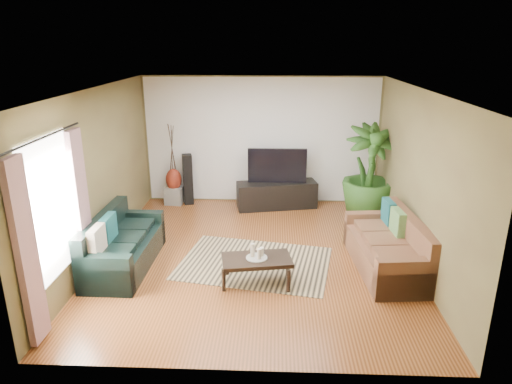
# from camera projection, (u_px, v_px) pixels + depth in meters

# --- Properties ---
(floor) EXTENTS (5.50, 5.50, 0.00)m
(floor) POSITION_uv_depth(u_px,v_px,m) (255.00, 256.00, 7.53)
(floor) COLOR brown
(floor) RESTS_ON ground
(ceiling) EXTENTS (5.50, 5.50, 0.00)m
(ceiling) POSITION_uv_depth(u_px,v_px,m) (255.00, 90.00, 6.67)
(ceiling) COLOR white
(ceiling) RESTS_ON ground
(wall_back) EXTENTS (5.00, 0.00, 5.00)m
(wall_back) POSITION_uv_depth(u_px,v_px,m) (261.00, 141.00, 9.71)
(wall_back) COLOR olive
(wall_back) RESTS_ON ground
(wall_front) EXTENTS (5.00, 0.00, 5.00)m
(wall_front) POSITION_uv_depth(u_px,v_px,m) (243.00, 258.00, 4.49)
(wall_front) COLOR olive
(wall_front) RESTS_ON ground
(wall_left) EXTENTS (0.00, 5.50, 5.50)m
(wall_left) POSITION_uv_depth(u_px,v_px,m) (98.00, 176.00, 7.20)
(wall_left) COLOR olive
(wall_left) RESTS_ON ground
(wall_right) EXTENTS (0.00, 5.50, 5.50)m
(wall_right) POSITION_uv_depth(u_px,v_px,m) (418.00, 180.00, 7.00)
(wall_right) COLOR olive
(wall_right) RESTS_ON ground
(backwall_panel) EXTENTS (4.90, 0.00, 4.90)m
(backwall_panel) POSITION_uv_depth(u_px,v_px,m) (261.00, 141.00, 9.70)
(backwall_panel) COLOR white
(backwall_panel) RESTS_ON ground
(window_pane) EXTENTS (0.00, 1.80, 1.80)m
(window_pane) POSITION_uv_depth(u_px,v_px,m) (51.00, 208.00, 5.67)
(window_pane) COLOR white
(window_pane) RESTS_ON ground
(curtain_near) EXTENTS (0.08, 0.35, 2.20)m
(curtain_near) POSITION_uv_depth(u_px,v_px,m) (27.00, 253.00, 5.04)
(curtain_near) COLOR gray
(curtain_near) RESTS_ON ground
(curtain_far) EXTENTS (0.08, 0.35, 2.20)m
(curtain_far) POSITION_uv_depth(u_px,v_px,m) (82.00, 206.00, 6.46)
(curtain_far) COLOR gray
(curtain_far) RESTS_ON ground
(curtain_rod) EXTENTS (0.03, 1.90, 0.03)m
(curtain_rod) POSITION_uv_depth(u_px,v_px,m) (44.00, 137.00, 5.38)
(curtain_rod) COLOR black
(curtain_rod) RESTS_ON ground
(sofa_left) EXTENTS (0.83, 1.88, 0.85)m
(sofa_left) POSITION_uv_depth(u_px,v_px,m) (124.00, 241.00, 7.07)
(sofa_left) COLOR black
(sofa_left) RESTS_ON floor
(sofa_right) EXTENTS (1.03, 2.00, 0.85)m
(sofa_right) POSITION_uv_depth(u_px,v_px,m) (387.00, 243.00, 6.99)
(sofa_right) COLOR brown
(sofa_right) RESTS_ON floor
(area_rug) EXTENTS (2.59, 2.05, 0.01)m
(area_rug) POSITION_uv_depth(u_px,v_px,m) (255.00, 263.00, 7.28)
(area_rug) COLOR tan
(area_rug) RESTS_ON floor
(coffee_table) EXTENTS (1.07, 0.70, 0.41)m
(coffee_table) POSITION_uv_depth(u_px,v_px,m) (257.00, 271.00, 6.63)
(coffee_table) COLOR black
(coffee_table) RESTS_ON floor
(candle_tray) EXTENTS (0.31, 0.31, 0.01)m
(candle_tray) POSITION_uv_depth(u_px,v_px,m) (257.00, 258.00, 6.56)
(candle_tray) COLOR #999A94
(candle_tray) RESTS_ON coffee_table
(candle_tall) EXTENTS (0.06, 0.06, 0.20)m
(candle_tall) POSITION_uv_depth(u_px,v_px,m) (253.00, 250.00, 6.56)
(candle_tall) COLOR beige
(candle_tall) RESTS_ON candle_tray
(candle_mid) EXTENTS (0.06, 0.06, 0.15)m
(candle_mid) POSITION_uv_depth(u_px,v_px,m) (259.00, 254.00, 6.49)
(candle_mid) COLOR beige
(candle_mid) RESTS_ON candle_tray
(candle_short) EXTENTS (0.06, 0.06, 0.13)m
(candle_short) POSITION_uv_depth(u_px,v_px,m) (262.00, 252.00, 6.59)
(candle_short) COLOR white
(candle_short) RESTS_ON candle_tray
(tv_stand) EXTENTS (1.73, 0.83, 0.55)m
(tv_stand) POSITION_uv_depth(u_px,v_px,m) (277.00, 195.00, 9.64)
(tv_stand) COLOR black
(tv_stand) RESTS_ON floor
(television) EXTENTS (1.22, 0.07, 0.72)m
(television) POSITION_uv_depth(u_px,v_px,m) (277.00, 166.00, 9.46)
(television) COLOR black
(television) RESTS_ON tv_stand
(speaker_left) EXTENTS (0.25, 0.26, 1.09)m
(speaker_left) POSITION_uv_depth(u_px,v_px,m) (188.00, 179.00, 9.79)
(speaker_left) COLOR black
(speaker_left) RESTS_ON floor
(speaker_right) EXTENTS (0.18, 0.20, 0.96)m
(speaker_right) POSITION_uv_depth(u_px,v_px,m) (296.00, 184.00, 9.71)
(speaker_right) COLOR black
(speaker_right) RESTS_ON floor
(potted_plant) EXTENTS (1.26, 1.26, 1.86)m
(potted_plant) POSITION_uv_depth(u_px,v_px,m) (369.00, 172.00, 8.91)
(potted_plant) COLOR #264F1A
(potted_plant) RESTS_ON floor
(plant_pot) EXTENTS (0.34, 0.34, 0.27)m
(plant_pot) POSITION_uv_depth(u_px,v_px,m) (366.00, 210.00, 9.16)
(plant_pot) COLOR black
(plant_pot) RESTS_ON floor
(pedestal) EXTENTS (0.41, 0.41, 0.37)m
(pedestal) POSITION_uv_depth(u_px,v_px,m) (175.00, 195.00, 9.91)
(pedestal) COLOR gray
(pedestal) RESTS_ON floor
(vase) EXTENTS (0.34, 0.34, 0.47)m
(vase) POSITION_uv_depth(u_px,v_px,m) (174.00, 179.00, 9.80)
(vase) COLOR maroon
(vase) RESTS_ON pedestal
(side_table) EXTENTS (0.55, 0.55, 0.48)m
(side_table) POSITION_uv_depth(u_px,v_px,m) (141.00, 231.00, 7.92)
(side_table) COLOR brown
(side_table) RESTS_ON floor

